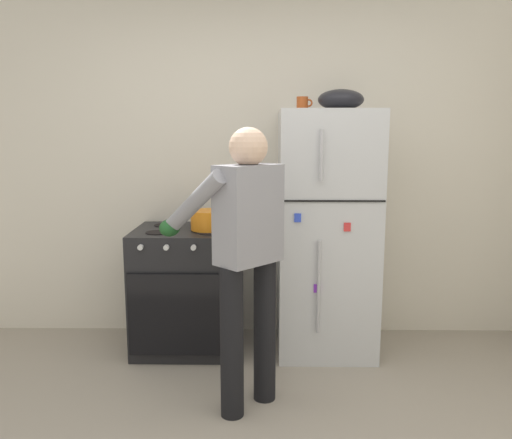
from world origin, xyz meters
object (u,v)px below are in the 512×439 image
Objects in this scene: coffee_mug at (303,104)px; person_cook at (243,243)px; stove_range at (188,289)px; refrigerator at (326,233)px; red_pot at (209,220)px; mixing_bowl at (341,100)px.

person_cook is at bearing -113.70° from coffee_mug.
refrigerator is at bearing 0.58° from stove_range.
coffee_mug is at bearing 66.30° from person_cook.
person_cook is 0.82m from red_pot.
red_pot is (0.16, -0.04, 0.52)m from stove_range.
person_cook is at bearing -61.79° from stove_range.
stove_range is at bearing -179.42° from refrigerator.
stove_range is 1.56m from coffee_mug.
refrigerator reaches higher than person_cook.
stove_range is at bearing 166.08° from red_pot.
red_pot is at bearing 109.65° from person_cook.
refrigerator is at bearing 55.74° from person_cook.
mixing_bowl is at bearing 0.22° from refrigerator.
refrigerator is 1.08× the size of person_cook.
stove_range is 2.54× the size of red_pot.
refrigerator is at bearing 3.40° from red_pot.
coffee_mug is at bearing 4.21° from stove_range.
red_pot is 1.24m from mixing_bowl.
stove_range is at bearing 118.21° from person_cook.
refrigerator is 1.93× the size of stove_range.
refrigerator is at bearing -15.83° from coffee_mug.
refrigerator reaches higher than stove_range.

